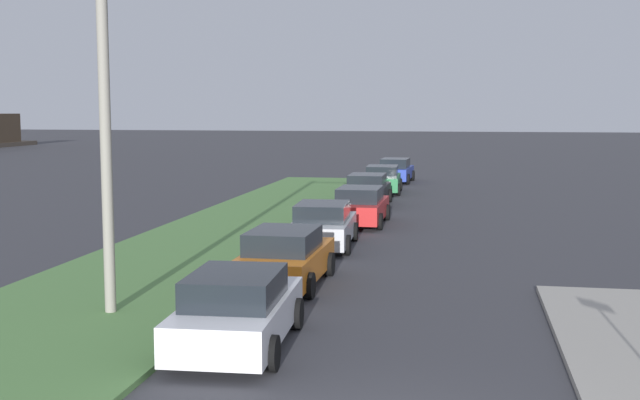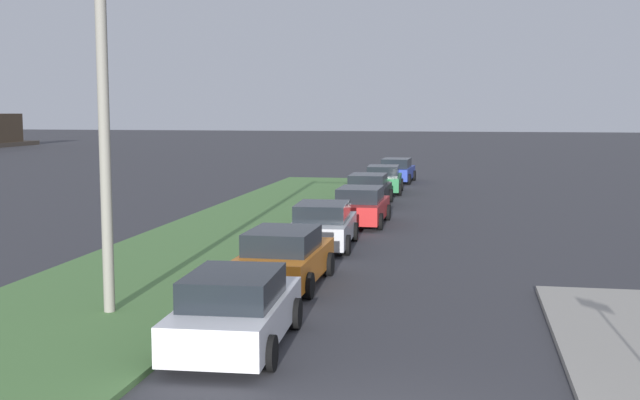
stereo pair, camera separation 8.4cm
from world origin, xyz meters
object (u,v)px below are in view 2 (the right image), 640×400
at_px(parked_car_red, 361,206).
at_px(parked_car_blue, 397,171).
at_px(parked_car_white, 236,310).
at_px(streetlight, 119,113).
at_px(parked_car_green, 383,180).
at_px(parked_car_black, 368,190).
at_px(parked_car_silver, 323,226).
at_px(parked_car_orange, 284,258).

relative_size(parked_car_red, parked_car_blue, 0.99).
height_order(parked_car_white, streetlight, streetlight).
distance_m(parked_car_green, parked_car_blue, 6.32).
height_order(parked_car_blue, streetlight, streetlight).
bearing_deg(streetlight, parked_car_green, -5.97).
height_order(parked_car_red, streetlight, streetlight).
bearing_deg(parked_car_black, parked_car_blue, -1.04).
height_order(parked_car_green, parked_car_blue, same).
height_order(parked_car_silver, parked_car_red, same).
xyz_separation_m(parked_car_white, streetlight, (1.64, 2.97, 3.67)).
bearing_deg(parked_car_silver, parked_car_red, -8.33).
height_order(parked_car_silver, parked_car_green, same).
bearing_deg(parked_car_white, parked_car_green, -2.43).
xyz_separation_m(parked_car_orange, parked_car_green, (23.05, -0.13, 0.00)).
relative_size(parked_car_white, parked_car_orange, 1.01).
bearing_deg(parked_car_orange, parked_car_blue, 0.11).
distance_m(parked_car_red, parked_car_black, 6.29).
bearing_deg(parked_car_green, parked_car_silver, 176.83).
height_order(parked_car_silver, parked_car_black, same).
relative_size(parked_car_orange, parked_car_black, 1.00).
height_order(parked_car_silver, streetlight, streetlight).
xyz_separation_m(parked_car_orange, parked_car_silver, (5.73, 0.03, 0.00)).
bearing_deg(streetlight, parked_car_white, -118.92).
relative_size(parked_car_orange, streetlight, 0.58).
relative_size(parked_car_black, parked_car_blue, 0.99).
bearing_deg(parked_car_blue, parked_car_silver, -178.42).
distance_m(parked_car_white, parked_car_silver, 11.08).
distance_m(parked_car_orange, parked_car_black, 17.38).
bearing_deg(streetlight, parked_car_blue, -5.10).
height_order(parked_car_white, parked_car_blue, same).
xyz_separation_m(parked_car_orange, parked_car_black, (17.38, -0.01, 0.00)).
xyz_separation_m(parked_car_white, parked_car_blue, (34.71, 0.02, 0.00)).
bearing_deg(parked_car_blue, parked_car_green, -179.05).
relative_size(parked_car_white, streetlight, 0.58).
bearing_deg(parked_car_red, parked_car_white, 179.75).
bearing_deg(parked_car_blue, parked_car_orange, -178.21).
relative_size(parked_car_silver, streetlight, 0.58).
bearing_deg(parked_car_blue, parked_car_white, -177.63).
distance_m(parked_car_orange, parked_car_blue, 29.37).
bearing_deg(parked_car_white, parked_car_black, -2.04).
bearing_deg(parked_car_green, parked_car_orange, 177.03).
bearing_deg(parked_car_black, streetlight, 173.02).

